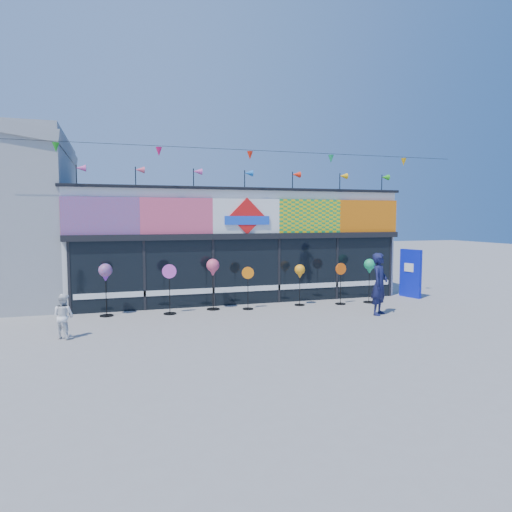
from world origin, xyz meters
name	(u,v)px	position (x,y,z in m)	size (l,w,h in m)	color
ground	(280,326)	(0.00, 0.00, 0.00)	(80.00, 80.00, 0.00)	gray
kite_shop	(229,243)	(0.00, 5.94, 2.05)	(16.00, 5.70, 5.31)	white
blue_sign	(410,273)	(6.38, 2.92, 0.92)	(0.38, 0.92, 1.84)	#0C1BBE
spinner_0	(105,274)	(-4.70, 2.81, 1.31)	(0.41, 0.41, 1.64)	black
spinner_1	(170,288)	(-2.79, 2.53, 0.84)	(0.45, 0.40, 1.58)	black
spinner_2	(213,269)	(-1.33, 2.83, 1.35)	(0.43, 0.43, 1.69)	black
spinner_3	(248,287)	(-0.21, 2.53, 0.75)	(0.40, 0.36, 1.42)	black
spinner_4	(300,273)	(1.70, 2.67, 1.15)	(0.36, 0.36, 1.43)	black
spinner_5	(341,283)	(3.15, 2.42, 0.77)	(0.41, 0.37, 1.46)	black
spinner_6	(369,268)	(4.28, 2.40, 1.26)	(0.40, 0.40, 1.58)	black
adult_man	(379,284)	(3.49, 0.50, 0.97)	(0.71, 0.47, 1.94)	#14173E
child	(64,316)	(-5.68, 0.38, 0.57)	(0.55, 0.32, 1.13)	white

